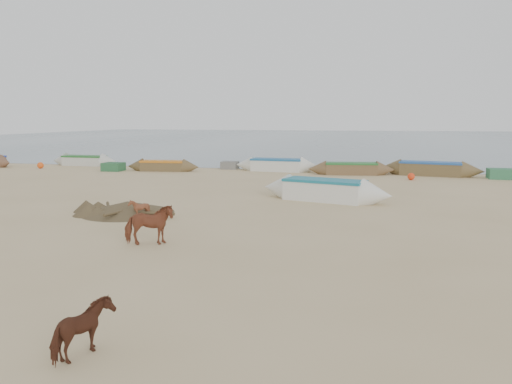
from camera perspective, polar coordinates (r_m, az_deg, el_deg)
ground at (r=15.59m, az=-3.36°, el=-5.75°), size 140.00×140.00×0.00m
sea at (r=96.66m, az=10.62°, el=6.05°), size 160.00×160.00×0.00m
cow_adult at (r=15.44m, az=-12.15°, el=-3.69°), size 1.62×1.17×1.25m
calf_front at (r=19.68m, az=-13.21°, el=-1.86°), size 0.70×0.63×0.75m
calf_right at (r=8.72m, az=-19.00°, el=-14.73°), size 0.90×1.01×0.91m
near_canoe at (r=23.45m, az=7.82°, el=0.23°), size 6.46×3.07×1.00m
debris_pile at (r=20.91m, az=-14.46°, el=-1.69°), size 4.84×4.84×0.48m
waterline_canoes at (r=35.25m, az=6.49°, el=2.87°), size 58.76×4.34×0.93m
beach_clutter at (r=34.65m, az=12.47°, el=2.42°), size 44.99×4.77×0.64m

